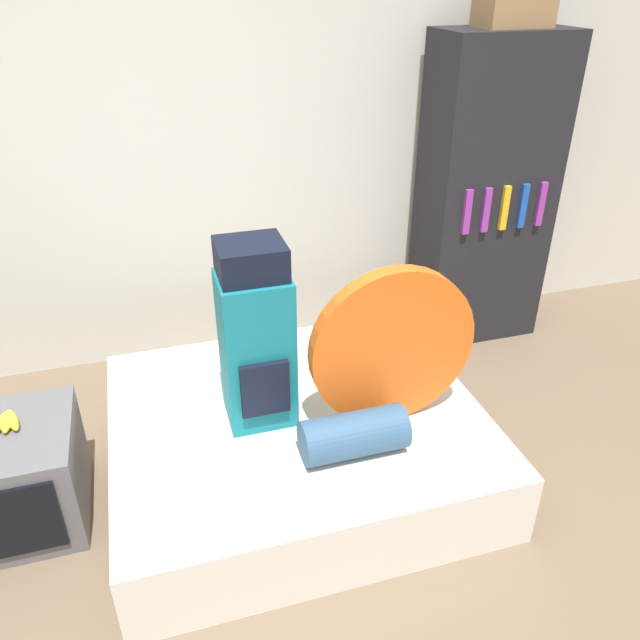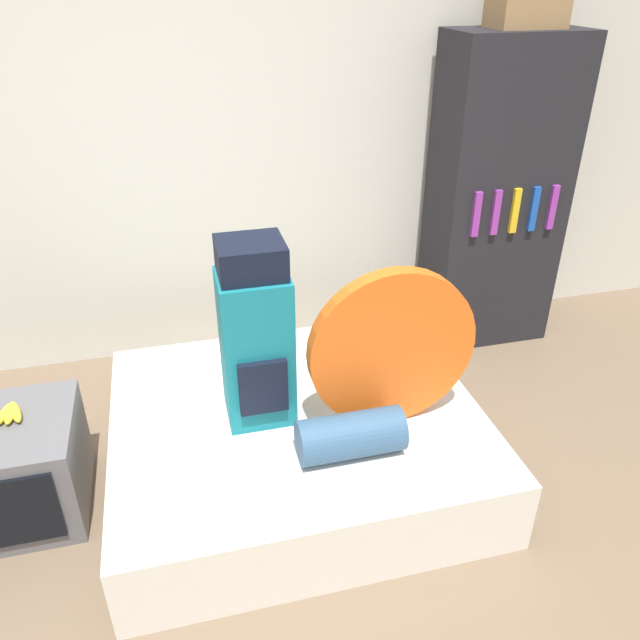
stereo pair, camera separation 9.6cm
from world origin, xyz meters
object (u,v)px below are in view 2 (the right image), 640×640
at_px(cardboard_box, 528,2).
at_px(tent_bag, 392,348).
at_px(backpack, 256,337).
at_px(television, 3,470).
at_px(bookshelf, 496,197).
at_px(sleeping_roll, 351,435).

bearing_deg(cardboard_box, tent_bag, -133.65).
distance_m(tent_bag, cardboard_box, 1.96).
relative_size(backpack, television, 1.28).
bearing_deg(tent_bag, bookshelf, 46.91).
height_order(backpack, bookshelf, bookshelf).
xyz_separation_m(sleeping_roll, television, (-1.41, 0.38, -0.21)).
relative_size(tent_bag, television, 1.13).
xyz_separation_m(sleeping_roll, bookshelf, (1.27, 1.30, 0.46)).
bearing_deg(sleeping_roll, cardboard_box, 45.15).
height_order(sleeping_roll, television, sleeping_roll).
bearing_deg(television, cardboard_box, 18.69).
distance_m(sleeping_roll, bookshelf, 1.88).
xyz_separation_m(backpack, television, (-1.10, 0.02, -0.51)).
relative_size(television, bookshelf, 0.35).
bearing_deg(sleeping_roll, backpack, 131.12).
xyz_separation_m(backpack, sleeping_roll, (0.31, -0.36, -0.30)).
relative_size(tent_bag, cardboard_box, 1.97).
height_order(backpack, television, backpack).
relative_size(backpack, cardboard_box, 2.23).
bearing_deg(sleeping_roll, bookshelf, 45.62).
bearing_deg(backpack, television, 178.81).
bearing_deg(television, sleeping_roll, -15.09).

